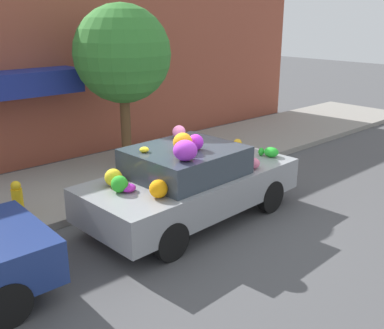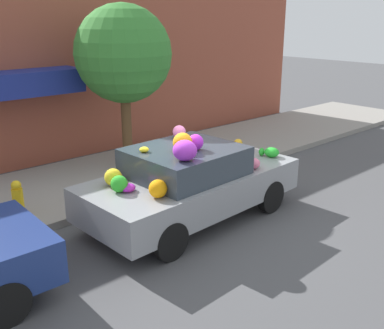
# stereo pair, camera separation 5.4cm
# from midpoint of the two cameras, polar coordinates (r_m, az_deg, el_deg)

# --- Properties ---
(ground_plane) EXTENTS (60.00, 60.00, 0.00)m
(ground_plane) POSITION_cam_midpoint_polar(r_m,az_deg,el_deg) (8.68, -0.84, -6.47)
(ground_plane) COLOR #4C4C4F
(sidewalk_curb) EXTENTS (24.00, 3.20, 0.15)m
(sidewalk_curb) POSITION_cam_midpoint_polar(r_m,az_deg,el_deg) (10.69, -10.42, -1.48)
(sidewalk_curb) COLOR gray
(sidewalk_curb) RESTS_ON ground
(building_facade) EXTENTS (18.00, 1.20, 4.60)m
(building_facade) POSITION_cam_midpoint_polar(r_m,az_deg,el_deg) (12.07, -17.01, 11.17)
(building_facade) COLOR #9E4C38
(building_facade) RESTS_ON ground
(street_tree) EXTENTS (2.25, 2.25, 3.80)m
(street_tree) POSITION_cam_midpoint_polar(r_m,az_deg,el_deg) (10.74, -8.98, 13.63)
(street_tree) COLOR brown
(street_tree) RESTS_ON sidewalk_curb
(fire_hydrant) EXTENTS (0.20, 0.20, 0.70)m
(fire_hydrant) POSITION_cam_midpoint_polar(r_m,az_deg,el_deg) (8.74, -21.44, -4.15)
(fire_hydrant) COLOR gold
(fire_hydrant) RESTS_ON sidewalk_curb
(art_car) EXTENTS (4.27, 2.04, 1.76)m
(art_car) POSITION_cam_midpoint_polar(r_m,az_deg,el_deg) (8.25, -0.38, -2.12)
(art_car) COLOR gray
(art_car) RESTS_ON ground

